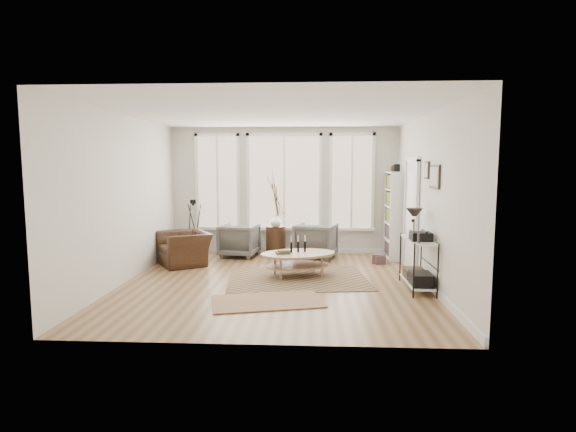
# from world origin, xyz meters

# --- Properties ---
(room) EXTENTS (5.50, 5.54, 2.90)m
(room) POSITION_xyz_m (0.02, 0.03, 1.43)
(room) COLOR #96734E
(room) RESTS_ON ground
(bay_window) EXTENTS (4.14, 0.12, 2.24)m
(bay_window) POSITION_xyz_m (0.00, 2.71, 1.61)
(bay_window) COLOR #DDB78E
(bay_window) RESTS_ON ground
(door) EXTENTS (0.09, 1.06, 2.22)m
(door) POSITION_xyz_m (2.57, 1.15, 1.12)
(door) COLOR silver
(door) RESTS_ON ground
(bookcase) EXTENTS (0.31, 0.85, 2.06)m
(bookcase) POSITION_xyz_m (2.44, 2.23, 0.96)
(bookcase) COLOR white
(bookcase) RESTS_ON ground
(low_shelf) EXTENTS (0.38, 1.08, 1.30)m
(low_shelf) POSITION_xyz_m (2.38, -0.30, 0.51)
(low_shelf) COLOR white
(low_shelf) RESTS_ON ground
(wall_art) EXTENTS (0.04, 0.88, 0.44)m
(wall_art) POSITION_xyz_m (2.58, -0.27, 1.88)
(wall_art) COLOR black
(wall_art) RESTS_ON ground
(rug_main) EXTENTS (2.67, 2.13, 0.01)m
(rug_main) POSITION_xyz_m (0.39, 0.28, 0.01)
(rug_main) COLOR brown
(rug_main) RESTS_ON ground
(rug_runner) EXTENTS (1.80, 1.27, 0.01)m
(rug_runner) POSITION_xyz_m (-0.02, -1.14, 0.01)
(rug_runner) COLOR brown
(rug_runner) RESTS_ON ground
(coffee_table) EXTENTS (1.59, 1.27, 0.64)m
(coffee_table) POSITION_xyz_m (0.38, 0.46, 0.34)
(coffee_table) COLOR tan
(coffee_table) RESTS_ON ground
(armchair_left) EXTENTS (0.90, 0.92, 0.74)m
(armchair_left) POSITION_xyz_m (-0.97, 2.22, 0.37)
(armchair_left) COLOR #60605B
(armchair_left) RESTS_ON ground
(armchair_right) EXTENTS (1.03, 1.05, 0.78)m
(armchair_right) POSITION_xyz_m (0.74, 2.12, 0.39)
(armchair_right) COLOR #60605B
(armchair_right) RESTS_ON ground
(side_table) EXTENTS (0.45, 0.45, 1.88)m
(side_table) POSITION_xyz_m (-0.17, 2.35, 0.90)
(side_table) COLOR #362013
(side_table) RESTS_ON ground
(vase) EXTENTS (0.27, 0.27, 0.26)m
(vase) POSITION_xyz_m (-0.16, 2.25, 0.80)
(vase) COLOR silver
(vase) RESTS_ON side_table
(accent_chair) EXTENTS (1.36, 1.33, 0.67)m
(accent_chair) POSITION_xyz_m (-1.98, 1.33, 0.34)
(accent_chair) COLOR #362013
(accent_chair) RESTS_ON ground
(tripod_camera) EXTENTS (0.45, 0.45, 1.27)m
(tripod_camera) POSITION_xyz_m (-2.02, 2.26, 0.58)
(tripod_camera) COLOR black
(tripod_camera) RESTS_ON ground
(book_stack_near) EXTENTS (0.31, 0.35, 0.19)m
(book_stack_near) POSITION_xyz_m (2.05, 1.69, 0.10)
(book_stack_near) COLOR brown
(book_stack_near) RESTS_ON ground
(book_stack_far) EXTENTS (0.24, 0.28, 0.17)m
(book_stack_far) POSITION_xyz_m (2.05, 1.64, 0.08)
(book_stack_far) COLOR brown
(book_stack_far) RESTS_ON ground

